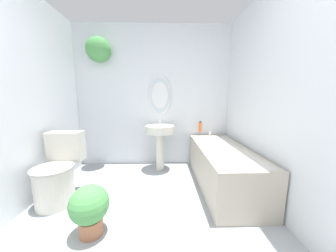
{
  "coord_description": "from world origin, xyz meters",
  "views": [
    {
      "loc": [
        0.18,
        -0.45,
        1.18
      ],
      "look_at": [
        0.23,
        1.56,
        0.85
      ],
      "focal_mm": 18.0,
      "sensor_mm": 36.0,
      "label": 1
    }
  ],
  "objects_px": {
    "toilet": "(58,174)",
    "bathtub": "(222,166)",
    "pedestal_sink": "(160,136)",
    "shampoo_bottle": "(200,127)",
    "potted_plant": "(90,207)"
  },
  "relations": [
    {
      "from": "toilet",
      "to": "bathtub",
      "type": "height_order",
      "value": "toilet"
    },
    {
      "from": "toilet",
      "to": "bathtub",
      "type": "xyz_separation_m",
      "value": [
        2.01,
        0.3,
        -0.05
      ]
    },
    {
      "from": "shampoo_bottle",
      "to": "potted_plant",
      "type": "xyz_separation_m",
      "value": [
        -1.27,
        -1.52,
        -0.44
      ]
    },
    {
      "from": "pedestal_sink",
      "to": "bathtub",
      "type": "xyz_separation_m",
      "value": [
        0.86,
        -0.55,
        -0.3
      ]
    },
    {
      "from": "toilet",
      "to": "potted_plant",
      "type": "distance_m",
      "value": 0.78
    },
    {
      "from": "bathtub",
      "to": "shampoo_bottle",
      "type": "height_order",
      "value": "shampoo_bottle"
    },
    {
      "from": "toilet",
      "to": "potted_plant",
      "type": "relative_size",
      "value": 1.73
    },
    {
      "from": "potted_plant",
      "to": "pedestal_sink",
      "type": "bearing_deg",
      "value": 67.2
    },
    {
      "from": "pedestal_sink",
      "to": "bathtub",
      "type": "distance_m",
      "value": 1.07
    },
    {
      "from": "shampoo_bottle",
      "to": "potted_plant",
      "type": "relative_size",
      "value": 0.41
    },
    {
      "from": "potted_plant",
      "to": "bathtub",
      "type": "bearing_deg",
      "value": 29.68
    },
    {
      "from": "toilet",
      "to": "shampoo_bottle",
      "type": "relative_size",
      "value": 4.21
    },
    {
      "from": "pedestal_sink",
      "to": "bathtub",
      "type": "height_order",
      "value": "pedestal_sink"
    },
    {
      "from": "pedestal_sink",
      "to": "shampoo_bottle",
      "type": "relative_size",
      "value": 4.57
    },
    {
      "from": "toilet",
      "to": "bathtub",
      "type": "distance_m",
      "value": 2.04
    }
  ]
}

